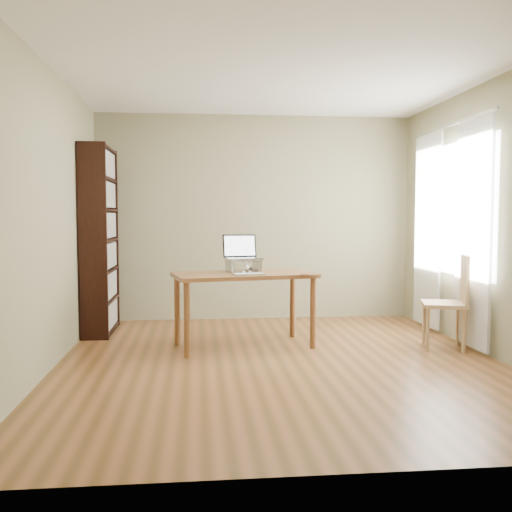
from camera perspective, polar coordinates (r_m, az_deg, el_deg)
The scene contains 10 objects.
room at distance 5.10m, azimuth 2.81°, elevation 3.78°, with size 4.04×4.54×2.64m.
bookshelf at distance 6.67m, azimuth -15.33°, elevation 1.53°, with size 0.30×0.90×2.10m.
curtains at distance 6.40m, azimuth 18.67°, elevation 2.44°, with size 0.03×1.90×2.25m.
desk at distance 5.75m, azimuth -1.21°, elevation -2.69°, with size 1.50×0.95×0.75m.
laptop_stand at distance 5.81m, azimuth -1.28°, elevation -0.82°, with size 0.32×0.25×0.13m.
laptop at distance 5.87m, azimuth -1.33°, elevation 0.32°, with size 0.39×0.36×0.25m.
keyboard at distance 5.52m, azimuth -0.72°, elevation -1.83°, with size 0.32×0.17×0.02m.
coaster at distance 5.57m, azimuth 4.88°, elevation -1.87°, with size 0.10×0.10×0.01m, color brown.
cat at distance 5.85m, azimuth -1.08°, elevation -0.99°, with size 0.24×0.48×0.15m.
chair at distance 6.01m, azimuth 18.92°, elevation -4.00°, with size 0.51×0.51×0.94m.
Camera 1 is at (-0.74, -5.02, 1.32)m, focal length 40.00 mm.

